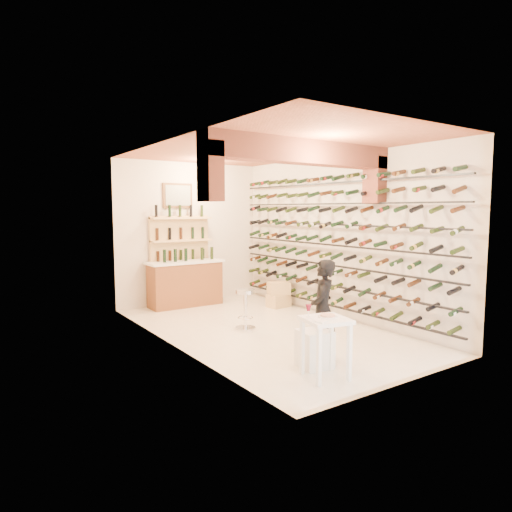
{
  "coord_description": "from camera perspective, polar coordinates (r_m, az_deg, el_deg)",
  "views": [
    {
      "loc": [
        -4.59,
        -6.42,
        2.15
      ],
      "look_at": [
        0.0,
        0.3,
        1.3
      ],
      "focal_mm": 31.65,
      "sensor_mm": 36.0,
      "label": 1
    }
  ],
  "objects": [
    {
      "name": "tasting_table",
      "position": [
        5.85,
        8.75,
        -9.08
      ],
      "size": [
        0.64,
        0.64,
        0.94
      ],
      "rotation": [
        0.0,
        0.0,
        -0.21
      ],
      "color": "white",
      "rests_on": "ground"
    },
    {
      "name": "crate_lower",
      "position": [
        9.98,
        2.87,
        -5.65
      ],
      "size": [
        0.5,
        0.37,
        0.28
      ],
      "primitive_type": "cube",
      "rotation": [
        0.0,
        0.0,
        0.07
      ],
      "color": "tan",
      "rests_on": "ground"
    },
    {
      "name": "back_shelving",
      "position": [
        10.29,
        -9.55,
        0.4
      ],
      "size": [
        1.4,
        0.31,
        2.73
      ],
      "color": "#D8B579",
      "rests_on": "ground"
    },
    {
      "name": "chrome_barstool",
      "position": [
        8.14,
        -1.35,
        -6.35
      ],
      "size": [
        0.37,
        0.37,
        0.71
      ],
      "rotation": [
        0.0,
        0.0,
        -0.12
      ],
      "color": "silver",
      "rests_on": "ground"
    },
    {
      "name": "white_stool",
      "position": [
        6.31,
        7.41,
        -11.55
      ],
      "size": [
        0.47,
        0.47,
        0.51
      ],
      "primitive_type": "cube",
      "rotation": [
        0.0,
        0.0,
        -0.16
      ],
      "color": "white",
      "rests_on": "ground"
    },
    {
      "name": "person",
      "position": [
        6.55,
        8.45,
        -6.72
      ],
      "size": [
        0.62,
        0.61,
        1.44
      ],
      "primitive_type": "imported",
      "rotation": [
        0.0,
        0.0,
        3.88
      ],
      "color": "black",
      "rests_on": "ground"
    },
    {
      "name": "crate_upper",
      "position": [
        9.93,
        2.88,
        -4.09
      ],
      "size": [
        0.53,
        0.45,
        0.27
      ],
      "primitive_type": "cube",
      "rotation": [
        0.0,
        0.0,
        -0.33
      ],
      "color": "tan",
      "rests_on": "crate_lower"
    },
    {
      "name": "wine_rack",
      "position": [
        8.89,
        9.29,
        2.0
      ],
      "size": [
        0.32,
        5.7,
        2.56
      ],
      "color": "black",
      "rests_on": "ground"
    },
    {
      "name": "back_counter",
      "position": [
        10.16,
        -8.92,
        -3.27
      ],
      "size": [
        1.7,
        0.62,
        1.29
      ],
      "color": "brown",
      "rests_on": "ground"
    },
    {
      "name": "room_shell",
      "position": [
        7.68,
        2.38,
        6.71
      ],
      "size": [
        3.52,
        6.02,
        3.21
      ],
      "color": "beige",
      "rests_on": "ground"
    },
    {
      "name": "ground",
      "position": [
        8.18,
        1.2,
        -9.28
      ],
      "size": [
        6.0,
        6.0,
        0.0
      ],
      "primitive_type": "plane",
      "color": "white",
      "rests_on": "ground"
    }
  ]
}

